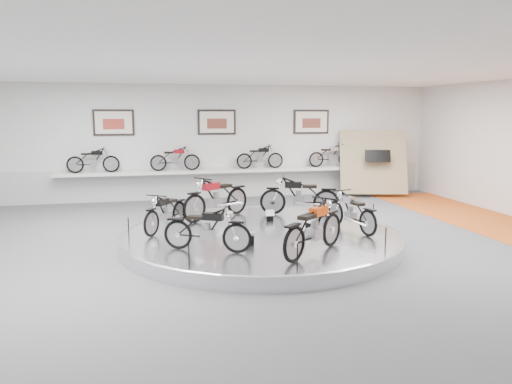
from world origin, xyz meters
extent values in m
plane|color=#4F4F51|center=(0.00, 0.00, 0.00)|extent=(16.00, 16.00, 0.00)
plane|color=white|center=(0.00, 0.00, 4.00)|extent=(16.00, 16.00, 0.00)
plane|color=silver|center=(0.00, 7.00, 2.00)|extent=(16.00, 0.00, 16.00)
plane|color=silver|center=(0.00, -7.00, 2.00)|extent=(16.00, 0.00, 16.00)
cube|color=#BCBCBA|center=(0.00, 6.98, 0.55)|extent=(15.68, 0.04, 1.10)
cylinder|color=silver|center=(0.00, 0.30, 0.15)|extent=(6.40, 6.40, 0.30)
torus|color=#B2B2BA|center=(0.00, 0.30, 0.27)|extent=(6.40, 6.40, 0.10)
cube|color=silver|center=(0.00, 6.70, 1.00)|extent=(11.00, 0.55, 0.10)
cube|color=silver|center=(-3.50, 6.96, 2.70)|extent=(1.35, 0.06, 0.88)
cube|color=silver|center=(0.00, 6.96, 2.70)|extent=(1.35, 0.06, 0.88)
cube|color=silver|center=(3.50, 6.96, 2.70)|extent=(1.35, 0.06, 0.88)
cube|color=#98825F|center=(5.60, 6.10, 1.25)|extent=(2.56, 1.52, 2.30)
camera|label=1|loc=(-2.61, -10.59, 3.02)|focal=35.00mm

